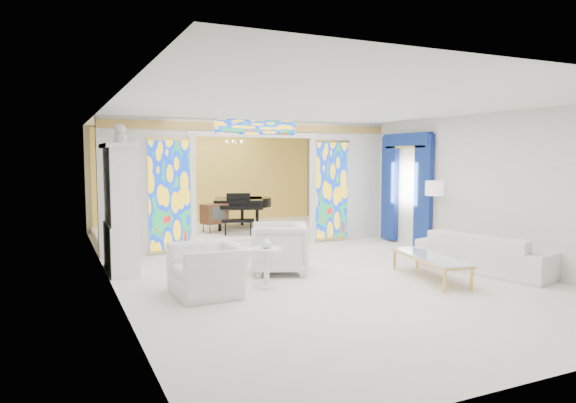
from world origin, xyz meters
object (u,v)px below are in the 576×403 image
armchair_right (279,248)px  tv_console (214,214)px  armchair_left (208,270)px  sofa (486,252)px  grand_piano (243,203)px  coffee_table (430,258)px  china_cabinet (120,209)px

armchair_right → tv_console: bearing=-158.0°
armchair_left → armchair_right: armchair_right is taller
sofa → grand_piano: (-2.48, 6.41, 0.49)m
armchair_right → sofa: 3.86m
armchair_left → coffee_table: 3.84m
china_cabinet → armchair_right: 3.03m
armchair_left → coffee_table: bearing=77.9°
sofa → grand_piano: bearing=6.2°
coffee_table → tv_console: size_ratio=2.66×
armchair_right → coffee_table: armchair_right is taller
china_cabinet → grand_piano: (3.69, 3.52, -0.32)m
armchair_right → grand_piano: 5.01m
china_cabinet → tv_console: bearing=47.8°
tv_console → sofa: bearing=-77.3°
sofa → tv_console: size_ratio=3.40×
tv_console → coffee_table: bearing=-88.3°
china_cabinet → sofa: 6.86m
china_cabinet → armchair_right: (2.62, -1.36, -0.71)m
coffee_table → tv_console: tv_console is taller
grand_piano → tv_console: size_ratio=3.52×
sofa → tv_console: tv_console is taller
armchair_left → china_cabinet: bearing=-157.5°
grand_piano → armchair_left: bearing=-94.5°
coffee_table → grand_piano: (-1.12, 6.45, 0.47)m
china_cabinet → tv_console: size_ratio=3.70×
coffee_table → armchair_right: bearing=144.3°
armchair_left → sofa: armchair_left is taller
sofa → armchair_right: bearing=51.8°
coffee_table → grand_piano: size_ratio=0.76×
china_cabinet → coffee_table: 5.68m
armchair_left → tv_console: bearing=160.3°
armchair_left → coffee_table: armchair_left is taller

